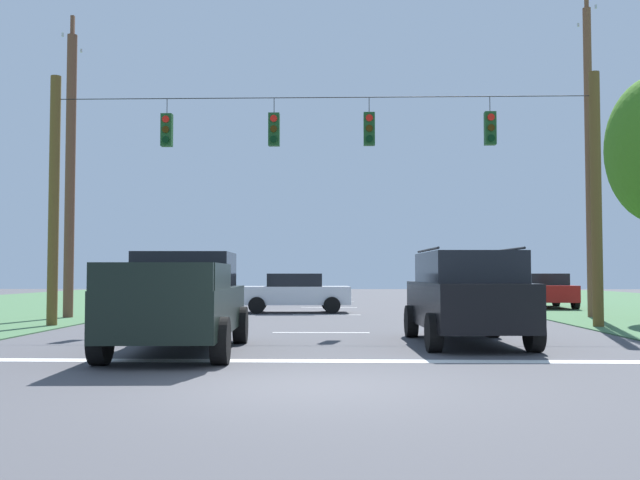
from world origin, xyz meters
The scene contains 14 objects.
ground_plane centered at (0.00, 0.00, 0.00)m, with size 120.00×120.00×0.00m, color #47474C.
stop_bar_stripe centered at (0.00, 2.73, 0.00)m, with size 13.77×0.45×0.01m, color white.
lane_dash_0 centered at (0.00, 8.73, 0.00)m, with size 0.15×2.50×0.01m, color white.
lane_dash_1 centered at (0.00, 16.64, 0.00)m, with size 0.15×2.50×0.01m, color white.
lane_dash_2 centered at (0.00, 22.33, 0.00)m, with size 0.15×2.50×0.01m, color white.
lane_dash_3 centered at (0.00, 29.48, 0.00)m, with size 0.15×2.50×0.01m, color white.
lane_dash_4 centered at (0.00, 35.67, 0.00)m, with size 0.15×2.50×0.01m, color white.
overhead_signal_span centered at (-0.01, 10.72, 4.06)m, with size 15.91×0.31×7.30m.
pickup_truck centered at (-2.60, 4.05, 0.97)m, with size 2.49×5.49×1.95m.
suv_black centered at (3.23, 5.82, 1.06)m, with size 2.35×4.86×2.05m.
distant_car_crossing_white centered at (-1.29, 18.21, 0.79)m, with size 4.42×2.26×1.52m.
distant_car_oncoming centered at (9.46, 22.00, 0.79)m, with size 2.07×4.33×1.52m.
utility_pole_mid_right centered at (9.15, 15.19, 5.61)m, with size 0.28×1.87×11.54m.
utility_pole_near_left centered at (-8.78, 14.45, 5.02)m, with size 0.34×1.81×10.47m.
Camera 1 is at (0.49, -9.84, 1.53)m, focal length 40.36 mm.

